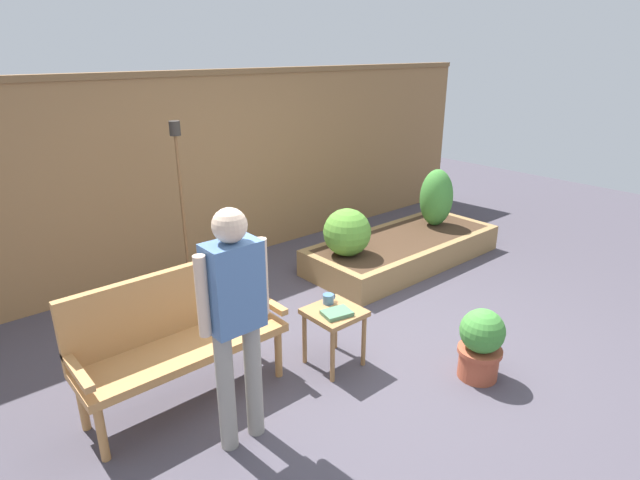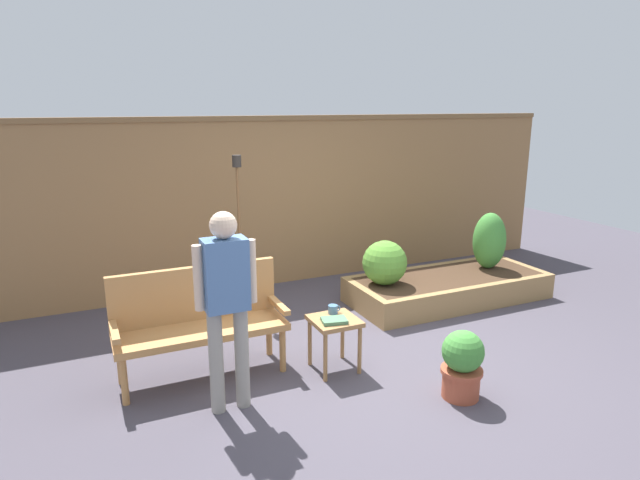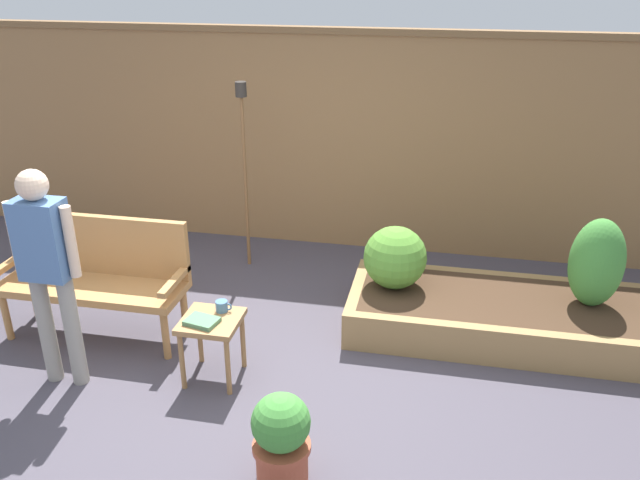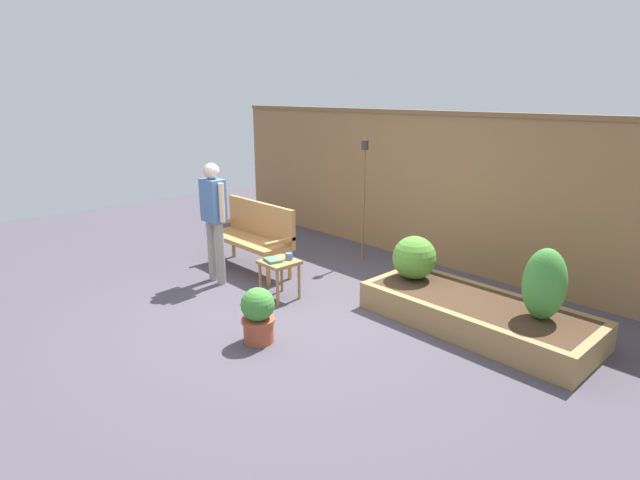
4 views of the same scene
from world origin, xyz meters
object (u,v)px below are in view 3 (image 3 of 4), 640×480
tiki_torch (244,144)px  side_table (212,329)px  cup_on_table (222,306)px  garden_bench (96,269)px  shrub_far_corner (596,263)px  shrub_near_bench (395,257)px  person_by_bench (47,261)px  potted_boxwood (281,437)px  book_on_table (202,321)px

tiki_torch → side_table: bearing=-80.4°
tiki_torch → cup_on_table: bearing=-78.3°
garden_bench → shrub_far_corner: 3.81m
garden_bench → shrub_near_bench: size_ratio=2.84×
shrub_far_corner → tiki_torch: bearing=166.0°
cup_on_table → person_by_bench: person_by_bench is taller
cup_on_table → tiki_torch: tiki_torch is taller
shrub_near_bench → tiki_torch: (-1.47, 0.74, 0.65)m
shrub_far_corner → person_by_bench: size_ratio=0.45×
potted_boxwood → tiki_torch: size_ratio=0.32×
side_table → potted_boxwood: 1.12m
tiki_torch → person_by_bench: size_ratio=1.13×
side_table → shrub_near_bench: size_ratio=0.95×
side_table → person_by_bench: (-1.01, -0.24, 0.54)m
side_table → book_on_table: size_ratio=2.24×
potted_boxwood → shrub_far_corner: size_ratio=0.81×
side_table → shrub_far_corner: 2.89m
garden_bench → side_table: 1.18m
cup_on_table → book_on_table: 0.20m
garden_bench → potted_boxwood: bearing=-35.3°
garden_bench → book_on_table: bearing=-25.4°
shrub_far_corner → person_by_bench: person_by_bench is taller
cup_on_table → person_by_bench: (-1.05, -0.36, 0.41)m
potted_boxwood → person_by_bench: (-1.73, 0.61, 0.64)m
book_on_table → tiki_torch: (-0.27, 1.89, 0.70)m
garden_bench → side_table: garden_bench is taller
shrub_far_corner → person_by_bench: bearing=-160.3°
side_table → shrub_far_corner: bearing=22.0°
shrub_near_bench → person_by_bench: (-2.17, -1.32, 0.38)m
side_table → cup_on_table: cup_on_table is taller
side_table → book_on_table: bearing=-118.1°
book_on_table → shrub_far_corner: bearing=35.2°
garden_bench → potted_boxwood: size_ratio=2.54×
tiki_torch → potted_boxwood: bearing=-68.9°
side_table → potted_boxwood: bearing=-49.8°
side_table → person_by_bench: bearing=-166.7°
tiki_torch → person_by_bench: 2.19m
cup_on_table → potted_boxwood: bearing=-55.0°
garden_bench → side_table: size_ratio=3.00×
side_table → person_by_bench: person_by_bench is taller
tiki_torch → person_by_bench: tiki_torch is taller
garden_bench → cup_on_table: garden_bench is taller
potted_boxwood → shrub_far_corner: 2.76m
book_on_table → shrub_near_bench: bearing=56.0°
cup_on_table → book_on_table: bearing=-113.3°
shrub_near_bench → tiki_torch: size_ratio=0.29×
side_table → garden_bench: bearing=158.4°
book_on_table → person_by_bench: (-0.97, -0.17, 0.44)m
potted_boxwood → person_by_bench: person_by_bench is taller
garden_bench → person_by_bench: (0.08, -0.67, 0.39)m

